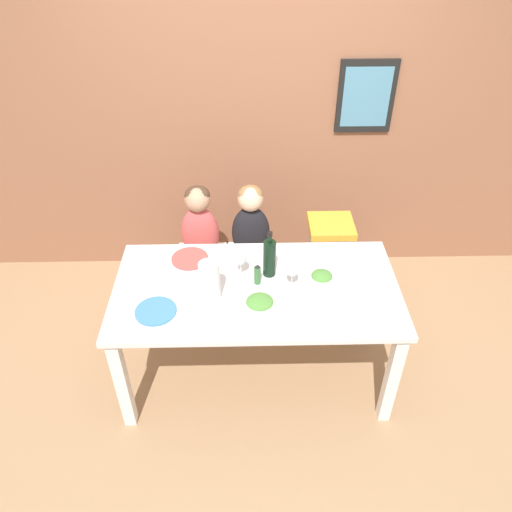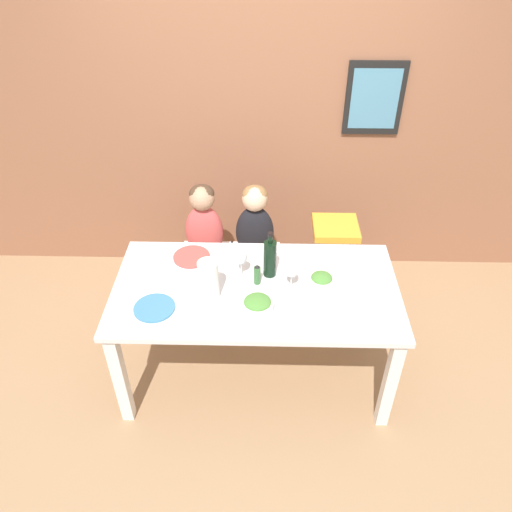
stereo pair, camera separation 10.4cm
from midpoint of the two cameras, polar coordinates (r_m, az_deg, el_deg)
ground_plane at (r=3.51m, az=0.84°, el=-12.97°), size 14.00×14.00×0.00m
wall_back at (r=3.75m, az=1.31°, el=16.39°), size 10.00×0.09×2.70m
dining_table at (r=3.02m, az=0.96°, el=-4.98°), size 1.69×0.87×0.77m
chair_far_left at (r=3.76m, az=-4.84°, el=-0.91°), size 0.37×0.37×0.45m
chair_far_center at (r=3.74m, az=0.66°, el=-0.99°), size 0.37×0.37×0.45m
chair_right_highchair at (r=3.67m, az=9.66°, el=1.17°), size 0.32×0.31×0.74m
person_child_left at (r=3.53m, az=-5.18°, el=4.12°), size 0.27×0.18×0.59m
person_child_center at (r=3.51m, az=0.70°, el=4.06°), size 0.27×0.18×0.59m
wine_bottle at (r=2.97m, az=2.60°, el=-0.23°), size 0.08×0.08×0.31m
paper_towel_roll at (r=2.82m, az=-4.38°, el=-2.77°), size 0.12×0.12×0.25m
wine_glass_near at (r=2.87m, az=5.14°, el=-1.70°), size 0.07×0.07×0.19m
wine_glass_far at (r=2.95m, az=-0.72°, el=-0.23°), size 0.07×0.07×0.19m
salad_bowl_large at (r=2.77m, az=1.25°, el=-5.64°), size 0.18×0.18×0.09m
salad_bowl_small at (r=2.96m, az=8.48°, el=-2.84°), size 0.15×0.15×0.09m
dinner_plate_front_left at (r=2.86m, az=-10.52°, el=-5.87°), size 0.23×0.23×0.01m
dinner_plate_back_left at (r=3.19m, az=-6.45°, el=-0.10°), size 0.23×0.23×0.01m
dinner_plate_back_right at (r=3.19m, az=10.45°, el=-0.51°), size 0.23×0.23×0.01m
dinner_plate_front_right at (r=2.81m, az=11.47°, el=-6.94°), size 0.23×0.23×0.01m
condiment_bottle_hot_sauce at (r=2.94m, az=1.14°, el=-2.13°), size 0.04×0.04×0.14m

